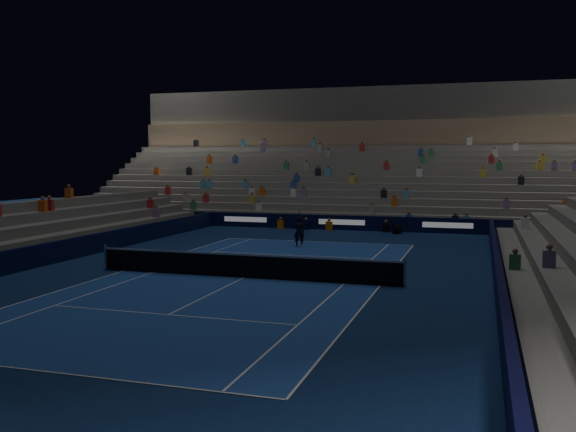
# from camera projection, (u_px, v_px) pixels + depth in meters

# --- Properties ---
(ground) EXTENTS (90.00, 90.00, 0.00)m
(ground) POSITION_uv_depth(u_px,v_px,m) (244.00, 278.00, 25.27)
(ground) COLOR #0C2048
(ground) RESTS_ON ground
(court_surface) EXTENTS (10.97, 23.77, 0.01)m
(court_surface) POSITION_uv_depth(u_px,v_px,m) (244.00, 278.00, 25.27)
(court_surface) COLOR navy
(court_surface) RESTS_ON ground
(sponsor_barrier_far) EXTENTS (44.00, 0.25, 1.00)m
(sponsor_barrier_far) POSITION_uv_depth(u_px,v_px,m) (342.00, 223.00, 42.83)
(sponsor_barrier_far) COLOR black
(sponsor_barrier_far) RESTS_ON ground
(sponsor_barrier_east) EXTENTS (0.25, 37.00, 1.00)m
(sponsor_barrier_east) POSITION_uv_depth(u_px,v_px,m) (498.00, 279.00, 22.37)
(sponsor_barrier_east) COLOR black
(sponsor_barrier_east) RESTS_ON ground
(sponsor_barrier_west) EXTENTS (0.25, 37.00, 1.00)m
(sponsor_barrier_west) POSITION_uv_depth(u_px,v_px,m) (41.00, 255.00, 28.07)
(sponsor_barrier_west) COLOR black
(sponsor_barrier_west) RESTS_ON ground
(grandstand_main) EXTENTS (44.00, 15.20, 11.20)m
(grandstand_main) POSITION_uv_depth(u_px,v_px,m) (367.00, 177.00, 51.53)
(grandstand_main) COLOR slate
(grandstand_main) RESTS_ON ground
(tennis_net) EXTENTS (12.90, 0.10, 1.10)m
(tennis_net) POSITION_uv_depth(u_px,v_px,m) (244.00, 265.00, 25.22)
(tennis_net) COLOR #B2B2B7
(tennis_net) RESTS_ON ground
(tennis_player) EXTENTS (0.70, 0.56, 1.66)m
(tennis_player) POSITION_uv_depth(u_px,v_px,m) (299.00, 231.00, 34.52)
(tennis_player) COLOR black
(tennis_player) RESTS_ON ground
(broadcast_camera) EXTENTS (0.58, 0.95, 0.57)m
(broadcast_camera) POSITION_uv_depth(u_px,v_px,m) (397.00, 229.00, 40.57)
(broadcast_camera) COLOR black
(broadcast_camera) RESTS_ON ground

